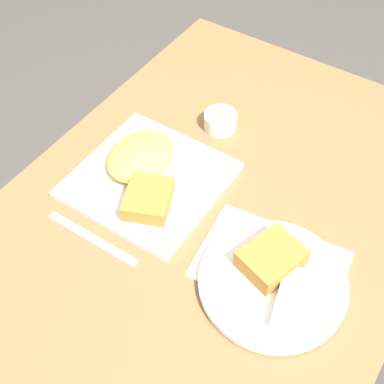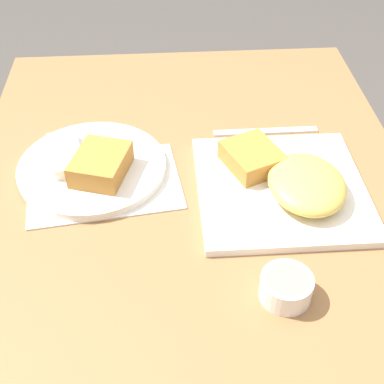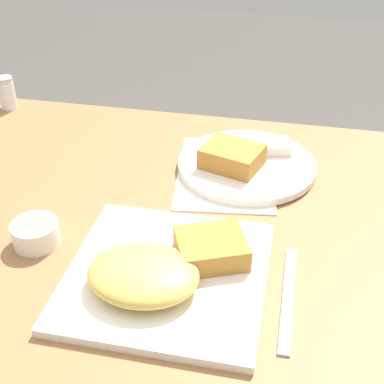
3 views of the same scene
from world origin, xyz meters
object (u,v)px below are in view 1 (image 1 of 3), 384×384
(sauce_ramekin, at_px, (220,121))
(butter_knife, at_px, (92,239))
(plate_square_near, at_px, (145,173))
(plate_oval_far, at_px, (274,278))

(sauce_ramekin, height_order, butter_knife, sauce_ramekin)
(plate_square_near, xyz_separation_m, plate_oval_far, (0.07, 0.34, -0.00))
(plate_square_near, bearing_deg, plate_oval_far, 77.87)
(plate_oval_far, bearing_deg, plate_square_near, -102.13)
(plate_oval_far, height_order, butter_knife, plate_oval_far)
(sauce_ramekin, relative_size, butter_knife, 0.36)
(plate_square_near, height_order, sauce_ramekin, plate_square_near)
(plate_oval_far, distance_m, butter_knife, 0.35)
(plate_square_near, height_order, plate_oval_far, plate_square_near)
(plate_square_near, height_order, butter_knife, plate_square_near)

